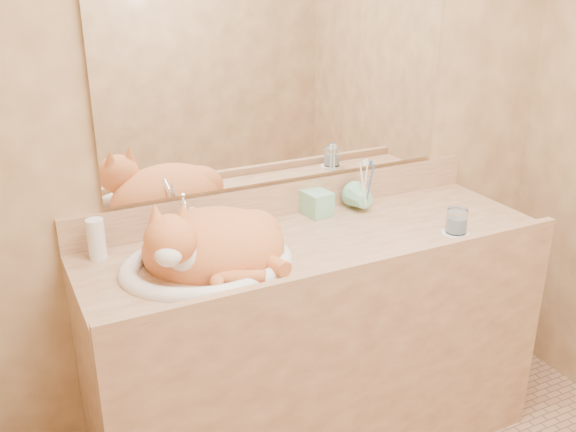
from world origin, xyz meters
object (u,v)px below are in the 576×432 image
vanity_counter (316,347)px  toothbrush_cup (366,202)px  soap_dispenser (326,193)px  sink_basin (206,241)px  water_glass (457,221)px  cat (209,242)px

vanity_counter → toothbrush_cup: size_ratio=15.62×
soap_dispenser → toothbrush_cup: bearing=-18.3°
soap_dispenser → toothbrush_cup: soap_dispenser is taller
sink_basin → water_glass: sink_basin is taller
sink_basin → toothbrush_cup: bearing=15.3°
vanity_counter → sink_basin: sink_basin is taller
vanity_counter → cat: size_ratio=3.57×
cat → toothbrush_cup: size_ratio=4.38×
vanity_counter → cat: cat is taller
vanity_counter → cat: (-0.39, -0.02, 0.50)m
sink_basin → toothbrush_cup: sink_basin is taller
cat → soap_dispenser: size_ratio=2.27×
soap_dispenser → sink_basin: bearing=-168.7°
sink_basin → cat: cat is taller
vanity_counter → toothbrush_cup: 0.56m
toothbrush_cup → soap_dispenser: bearing=169.3°
cat → water_glass: 0.85m
cat → water_glass: bearing=6.0°
cat → soap_dispenser: (0.51, 0.17, 0.02)m
vanity_counter → cat: bearing=-177.6°
vanity_counter → soap_dispenser: (0.11, 0.16, 0.52)m
cat → soap_dispenser: bearing=35.5°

